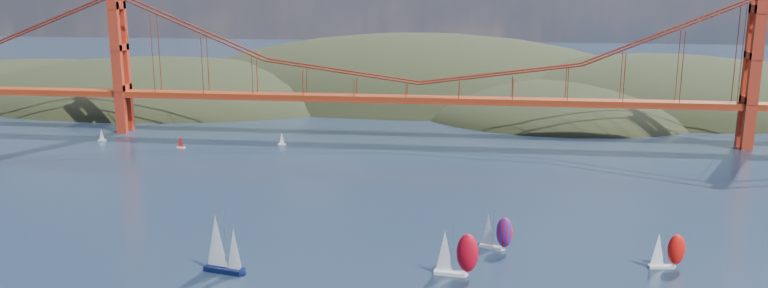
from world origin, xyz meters
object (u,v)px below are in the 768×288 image
racer_0 (455,253)px  racer_rwb (496,231)px  sloop_navy (222,245)px  racer_1 (667,250)px

racer_0 → racer_rwb: 19.02m
sloop_navy → racer_rwb: (58.84, 21.12, -1.90)m
sloop_navy → racer_1: bearing=22.3°
racer_0 → racer_rwb: size_ratio=1.18×
racer_0 → racer_1: (45.70, 9.87, -0.97)m
racer_1 → racer_0: bearing=-174.4°
sloop_navy → racer_1: size_ratio=1.61×
racer_1 → racer_rwb: size_ratio=0.95×
racer_1 → racer_rwb: racer_rwb is taller
racer_0 → racer_rwb: bearing=70.1°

